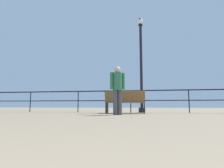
{
  "coord_description": "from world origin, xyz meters",
  "views": [
    {
      "loc": [
        0.66,
        1.08,
        0.32
      ],
      "look_at": [
        -0.78,
        9.25,
        1.27
      ],
      "focal_mm": 30.24,
      "sensor_mm": 36.0,
      "label": 1
    }
  ],
  "objects": [
    {
      "name": "person_at_railing",
      "position": [
        -0.29,
        7.57,
        0.97
      ],
      "size": [
        0.5,
        0.32,
        1.69
      ],
      "color": "#494750",
      "rests_on": "ground_plane"
    },
    {
      "name": "pier_railing",
      "position": [
        0.0,
        9.75,
        0.77
      ],
      "size": [
        20.26,
        0.05,
        1.02
      ],
      "color": "black",
      "rests_on": "ground_plane"
    },
    {
      "name": "lamppost_center",
      "position": [
        0.5,
        10.0,
        2.31
      ],
      "size": [
        0.31,
        0.31,
        4.63
      ],
      "color": "black",
      "rests_on": "ground_plane"
    },
    {
      "name": "bench_near_left",
      "position": [
        -0.17,
        8.84,
        0.51
      ],
      "size": [
        1.64,
        0.65,
        0.91
      ],
      "color": "brown",
      "rests_on": "ground_plane"
    }
  ]
}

